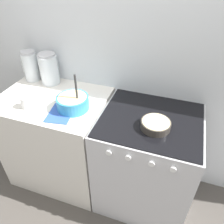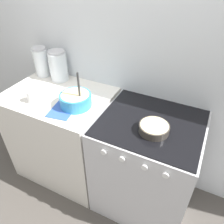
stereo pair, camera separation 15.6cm
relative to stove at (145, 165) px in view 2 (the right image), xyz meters
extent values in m
plane|color=#4C4742|center=(-0.39, -0.33, -0.47)|extent=(12.00, 12.00, 0.00)
cube|color=silver|center=(-0.39, 0.36, 0.73)|extent=(4.78, 0.05, 2.40)
cube|color=silver|center=(-0.84, 0.00, 0.00)|extent=(0.89, 0.67, 0.94)
cube|color=silver|center=(0.00, 0.00, -0.01)|extent=(0.75, 0.67, 0.92)
cube|color=black|center=(0.00, 0.00, 0.46)|extent=(0.72, 0.64, 0.01)
cylinder|color=white|center=(-0.21, -0.34, 0.39)|extent=(0.04, 0.02, 0.04)
cylinder|color=white|center=(-0.08, -0.34, 0.39)|extent=(0.04, 0.02, 0.04)
cylinder|color=white|center=(0.08, -0.34, 0.39)|extent=(0.04, 0.02, 0.04)
cylinder|color=white|center=(0.21, -0.34, 0.39)|extent=(0.04, 0.02, 0.04)
cylinder|color=#338CBF|center=(-0.59, -0.07, 0.52)|extent=(0.24, 0.24, 0.10)
cylinder|color=beige|center=(-0.59, -0.07, 0.54)|extent=(0.22, 0.22, 0.06)
cylinder|color=#333333|center=(-0.55, -0.07, 0.63)|extent=(0.02, 0.02, 0.28)
cylinder|color=#38332D|center=(0.04, -0.09, 0.50)|extent=(0.21, 0.21, 0.05)
cylinder|color=beige|center=(0.04, -0.09, 0.50)|extent=(0.19, 0.19, 0.05)
cylinder|color=silver|center=(-1.17, 0.23, 0.60)|extent=(0.14, 0.14, 0.25)
cylinder|color=olive|center=(-1.17, 0.23, 0.54)|extent=(0.12, 0.12, 0.15)
cylinder|color=#B2B2B7|center=(-1.17, 0.23, 0.73)|extent=(0.12, 0.12, 0.02)
cylinder|color=silver|center=(-0.97, 0.23, 0.60)|extent=(0.16, 0.16, 0.26)
cylinder|color=white|center=(-0.97, 0.23, 0.55)|extent=(0.14, 0.14, 0.15)
cylinder|color=#B2B2B7|center=(-0.97, 0.23, 0.74)|extent=(0.15, 0.15, 0.02)
cylinder|color=silver|center=(-0.94, -0.17, 0.52)|extent=(0.08, 0.08, 0.09)
cube|color=#3359B2|center=(-0.65, -0.16, 0.47)|extent=(0.21, 0.27, 0.01)
camera|label=1|loc=(0.13, -1.26, 1.46)|focal=35.00mm
camera|label=2|loc=(0.28, -1.20, 1.46)|focal=35.00mm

